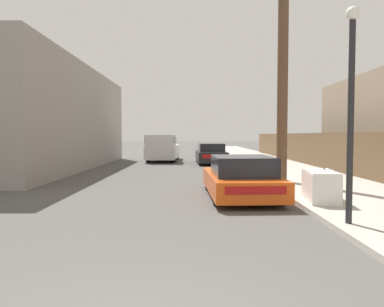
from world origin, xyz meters
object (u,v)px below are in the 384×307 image
object	(u,v)px
utility_pole	(285,66)
street_lamp	(353,97)
car_parked_mid	(213,154)
discarded_fridge	(322,186)
parked_sports_car_red	(243,178)
pickup_truck	(164,148)

from	to	relation	value
utility_pole	street_lamp	distance (m)	6.85
street_lamp	car_parked_mid	bearing A→B (deg)	96.21
discarded_fridge	parked_sports_car_red	distance (m)	2.27
utility_pole	street_lamp	xyz separation A→B (m)	(-0.28, -6.61, -1.78)
parked_sports_car_red	utility_pole	bearing A→B (deg)	54.62
car_parked_mid	utility_pole	size ratio (longest dim) A/B	0.53
pickup_truck	utility_pole	world-z (taller)	utility_pole
discarded_fridge	car_parked_mid	xyz separation A→B (m)	(-2.14, 14.22, 0.11)
discarded_fridge	car_parked_mid	size ratio (longest dim) A/B	0.38
discarded_fridge	pickup_truck	size ratio (longest dim) A/B	0.31
parked_sports_car_red	pickup_truck	xyz separation A→B (m)	(-3.48, 15.09, 0.35)
parked_sports_car_red	utility_pole	world-z (taller)	utility_pole
pickup_truck	car_parked_mid	bearing A→B (deg)	148.78
utility_pole	street_lamp	world-z (taller)	utility_pole
discarded_fridge	parked_sports_car_red	xyz separation A→B (m)	(-1.91, 1.22, 0.05)
utility_pole	discarded_fridge	bearing A→B (deg)	-89.54
parked_sports_car_red	utility_pole	distance (m)	5.09
car_parked_mid	street_lamp	world-z (taller)	street_lamp
parked_sports_car_red	car_parked_mid	bearing A→B (deg)	88.83
car_parked_mid	pickup_truck	xyz separation A→B (m)	(-3.25, 2.09, 0.30)
parked_sports_car_red	car_parked_mid	world-z (taller)	car_parked_mid
discarded_fridge	street_lamp	size ratio (longest dim) A/B	0.41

